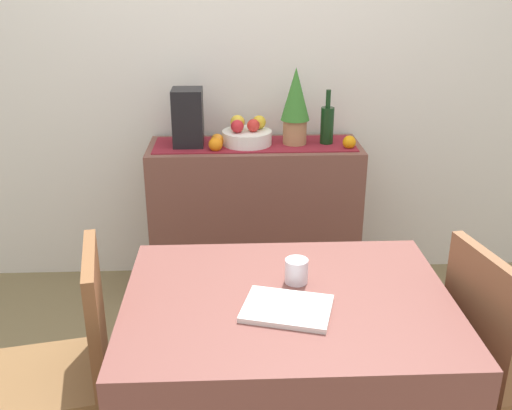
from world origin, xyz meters
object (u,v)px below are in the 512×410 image
object	(u,v)px
potted_plant	(295,104)
dining_table	(286,386)
coffee_maker	(188,118)
fruit_bowl	(247,138)
coffee_cup	(296,271)
open_book	(287,309)
sideboard_console	(255,219)
wine_bottle	(327,124)
chair_by_corner	(504,403)

from	to	relation	value
potted_plant	dining_table	bearing A→B (deg)	-96.76
coffee_maker	potted_plant	size ratio (longest dim) A/B	0.74
fruit_bowl	coffee_cup	world-z (taller)	fruit_bowl
dining_table	fruit_bowl	bearing A→B (deg)	94.09
open_book	dining_table	bearing A→B (deg)	98.55
sideboard_console	potted_plant	size ratio (longest dim) A/B	2.78
wine_bottle	open_book	world-z (taller)	wine_bottle
coffee_maker	wine_bottle	bearing A→B (deg)	0.00
sideboard_console	wine_bottle	world-z (taller)	wine_bottle
coffee_maker	open_book	distance (m)	1.53
sideboard_console	wine_bottle	xyz separation A→B (m)	(0.39, 0.00, 0.55)
chair_by_corner	dining_table	bearing A→B (deg)	179.78
wine_bottle	dining_table	xyz separation A→B (m)	(-0.34, -1.37, -0.62)
sideboard_console	chair_by_corner	distance (m)	1.63
open_book	coffee_cup	world-z (taller)	coffee_cup
fruit_bowl	coffee_cup	bearing A→B (deg)	-83.82
potted_plant	open_book	size ratio (longest dim) A/B	1.49
fruit_bowl	chair_by_corner	world-z (taller)	fruit_bowl
open_book	wine_bottle	bearing A→B (deg)	92.31
potted_plant	chair_by_corner	bearing A→B (deg)	-64.34
dining_table	coffee_cup	world-z (taller)	coffee_cup
coffee_maker	coffee_cup	world-z (taller)	coffee_maker
chair_by_corner	coffee_cup	bearing A→B (deg)	172.29
open_book	chair_by_corner	bearing A→B (deg)	21.48
sideboard_console	chair_by_corner	xyz separation A→B (m)	(0.88, -1.37, -0.17)
sideboard_console	potted_plant	distance (m)	0.70
fruit_bowl	potted_plant	xyz separation A→B (m)	(0.26, -0.00, 0.18)
open_book	coffee_maker	bearing A→B (deg)	121.24
wine_bottle	coffee_cup	xyz separation A→B (m)	(-0.30, -1.26, -0.21)
sideboard_console	coffee_maker	xyz separation A→B (m)	(-0.36, 0.00, 0.59)
sideboard_console	coffee_cup	world-z (taller)	sideboard_console
fruit_bowl	wine_bottle	distance (m)	0.44
fruit_bowl	chair_by_corner	distance (m)	1.77
dining_table	coffee_maker	bearing A→B (deg)	106.80
sideboard_console	chair_by_corner	size ratio (longest dim) A/B	1.29
sideboard_console	open_book	xyz separation A→B (m)	(0.05, -1.45, 0.31)
dining_table	open_book	size ratio (longest dim) A/B	3.97
fruit_bowl	chair_by_corner	xyz separation A→B (m)	(0.92, -1.37, -0.66)
sideboard_console	coffee_maker	size ratio (longest dim) A/B	3.75
potted_plant	coffee_cup	distance (m)	1.31
sideboard_console	open_book	world-z (taller)	sideboard_console
wine_bottle	coffee_maker	xyz separation A→B (m)	(-0.75, 0.00, 0.04)
wine_bottle	potted_plant	xyz separation A→B (m)	(-0.18, -0.00, 0.11)
dining_table	open_book	xyz separation A→B (m)	(-0.01, -0.09, 0.38)
wine_bottle	dining_table	bearing A→B (deg)	-103.86
fruit_bowl	wine_bottle	xyz separation A→B (m)	(0.43, 0.00, 0.07)
sideboard_console	coffee_cup	size ratio (longest dim) A/B	13.25
wine_bottle	potted_plant	size ratio (longest dim) A/B	0.72
sideboard_console	coffee_maker	bearing A→B (deg)	180.00
potted_plant	chair_by_corner	size ratio (longest dim) A/B	0.46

